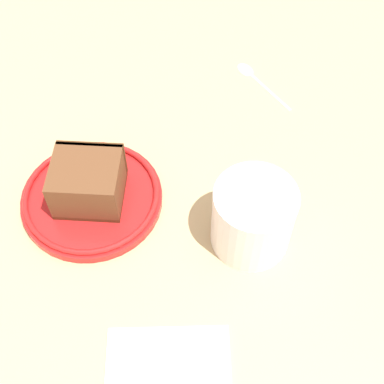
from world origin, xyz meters
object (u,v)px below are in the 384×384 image
Objects in this scene: teaspoon at (253,75)px; small_plate at (92,197)px; tea_mug at (253,217)px; cake_slice at (88,180)px; folded_napkin at (168,373)px.

small_plate is at bearing -139.87° from teaspoon.
tea_mug is (18.59, -7.06, 3.66)cm from small_plate.
cake_slice is 0.85× the size of teaspoon.
tea_mug reaches higher than teaspoon.
small_plate is 1.60× the size of teaspoon.
cake_slice reaches higher than small_plate.
teaspoon is 0.84× the size of folded_napkin.
small_plate is at bearing 109.19° from folded_napkin.
folded_napkin is (-15.88, -41.92, -0.05)cm from teaspoon.
tea_mug reaches higher than cake_slice.
cake_slice is (0.04, 0.27, 3.18)cm from small_plate.
tea_mug reaches higher than folded_napkin.
folded_napkin is (7.63, -22.33, -3.76)cm from cake_slice.
small_plate is 23.36cm from folded_napkin.
teaspoon is 44.83cm from folded_napkin.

